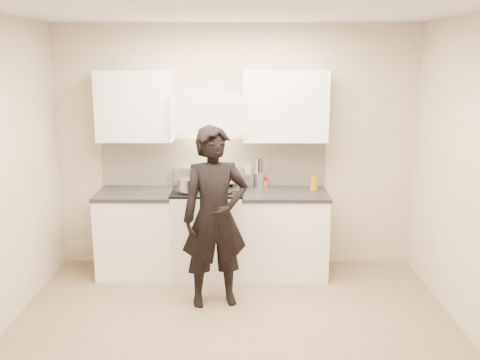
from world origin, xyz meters
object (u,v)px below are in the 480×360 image
at_px(utensil_crock, 259,178).
at_px(person, 215,217).
at_px(wok, 227,177).
at_px(stove, 208,231).
at_px(counter_right, 284,232).

height_order(utensil_crock, person, person).
xyz_separation_m(wok, person, (-0.08, -0.92, -0.19)).
distance_m(stove, wok, 0.62).
height_order(wok, person, person).
xyz_separation_m(stove, person, (0.12, -0.77, 0.39)).
height_order(stove, utensil_crock, utensil_crock).
xyz_separation_m(counter_right, wok, (-0.63, 0.14, 0.59)).
xyz_separation_m(stove, utensil_crock, (0.56, 0.22, 0.55)).
bearing_deg(counter_right, stove, -180.00).
xyz_separation_m(stove, wok, (0.20, 0.14, 0.57)).
bearing_deg(stove, wok, 35.91).
relative_size(stove, person, 0.56).
bearing_deg(stove, person, -81.33).
distance_m(stove, utensil_crock, 0.81).
bearing_deg(utensil_crock, stove, -158.78).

